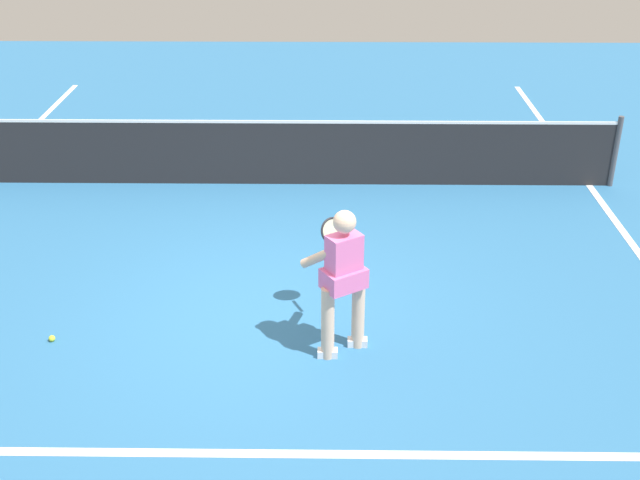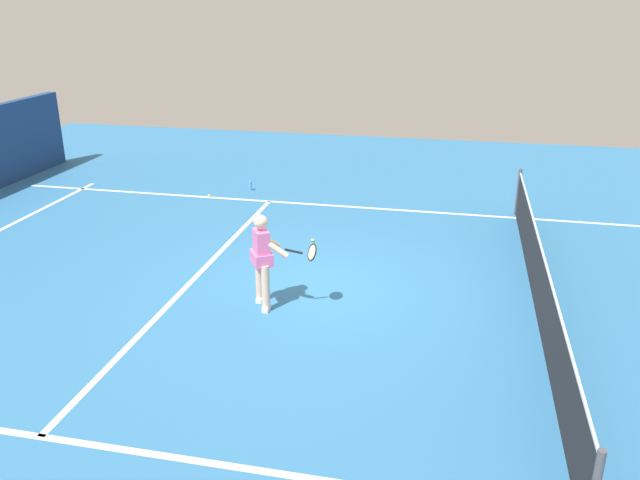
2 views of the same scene
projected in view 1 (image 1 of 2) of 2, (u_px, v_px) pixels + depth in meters
ground_plane at (264, 313)px, 8.68m from camera, size 25.33×25.33×0.00m
service_line_marking at (244, 453)px, 6.71m from camera, size 9.10×0.10×0.01m
court_net at (281, 152)px, 11.66m from camera, size 9.78×0.08×1.06m
tennis_player at (343, 276)px, 7.69m from camera, size 0.68×1.14×1.55m
tennis_ball_near at (52, 338)px, 8.19m from camera, size 0.07×0.07×0.07m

